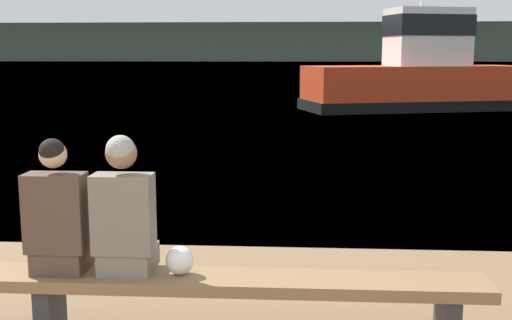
{
  "coord_description": "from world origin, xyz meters",
  "views": [
    {
      "loc": [
        0.94,
        -2.0,
        2.04
      ],
      "look_at": [
        0.46,
        5.4,
        0.8
      ],
      "focal_mm": 45.0,
      "sensor_mm": 36.0,
      "label": 1
    }
  ],
  "objects_px": {
    "person_right": "(124,214)",
    "shopping_bag": "(180,260)",
    "person_left": "(58,217)",
    "tugboat_red": "(418,78)",
    "bench_main": "(49,283)"
  },
  "relations": [
    {
      "from": "bench_main",
      "to": "person_right",
      "type": "height_order",
      "value": "person_right"
    },
    {
      "from": "person_left",
      "to": "tugboat_red",
      "type": "bearing_deg",
      "value": 72.56
    },
    {
      "from": "person_left",
      "to": "bench_main",
      "type": "bearing_deg",
      "value": -174.38
    },
    {
      "from": "bench_main",
      "to": "tugboat_red",
      "type": "distance_m",
      "value": 20.41
    },
    {
      "from": "bench_main",
      "to": "person_right",
      "type": "bearing_deg",
      "value": 0.65
    },
    {
      "from": "bench_main",
      "to": "person_left",
      "type": "distance_m",
      "value": 0.51
    },
    {
      "from": "person_left",
      "to": "tugboat_red",
      "type": "distance_m",
      "value": 20.36
    },
    {
      "from": "tugboat_red",
      "to": "person_right",
      "type": "bearing_deg",
      "value": 147.44
    },
    {
      "from": "person_right",
      "to": "tugboat_red",
      "type": "relative_size",
      "value": 0.12
    },
    {
      "from": "person_right",
      "to": "shopping_bag",
      "type": "xyz_separation_m",
      "value": [
        0.39,
        0.01,
        -0.34
      ]
    },
    {
      "from": "person_right",
      "to": "shopping_bag",
      "type": "relative_size",
      "value": 4.85
    },
    {
      "from": "person_left",
      "to": "shopping_bag",
      "type": "relative_size",
      "value": 4.72
    },
    {
      "from": "shopping_bag",
      "to": "person_right",
      "type": "bearing_deg",
      "value": -178.65
    },
    {
      "from": "person_left",
      "to": "person_right",
      "type": "distance_m",
      "value": 0.49
    },
    {
      "from": "bench_main",
      "to": "person_left",
      "type": "relative_size",
      "value": 6.42
    }
  ]
}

